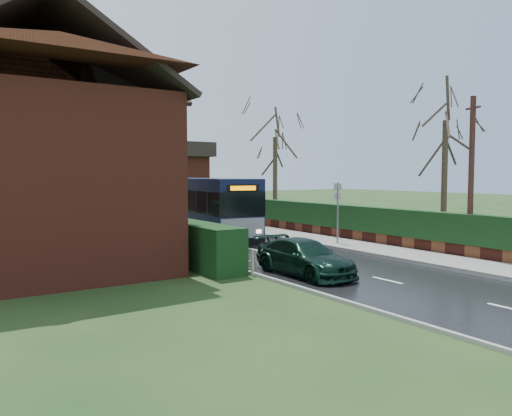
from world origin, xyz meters
TOP-DOWN VIEW (x-y plane):
  - ground at (0.00, 0.00)m, footprint 140.00×140.00m
  - road at (0.00, 10.00)m, footprint 6.00×100.00m
  - pavement at (4.25, 10.00)m, footprint 2.50×100.00m
  - kerb_right at (3.05, 10.00)m, footprint 0.12×100.00m
  - kerb_left at (-3.05, 10.00)m, footprint 0.12×100.00m
  - front_hedge at (-3.90, 5.00)m, footprint 1.20×16.00m
  - picket_fence at (-3.15, 5.00)m, footprint 0.10×16.00m
  - right_wall_hedge at (5.80, 10.00)m, footprint 0.60×50.00m
  - brick_house at (-8.73, 4.78)m, footprint 9.30×14.60m
  - bus at (0.80, 8.13)m, footprint 3.50×10.58m
  - car_silver at (-2.35, 4.52)m, footprint 1.83×3.97m
  - car_green at (-1.61, -3.83)m, footprint 1.68×4.11m
  - car_distant at (2.00, 43.61)m, footprint 2.64×3.77m
  - bus_stop_sign at (4.00, 0.66)m, footprint 0.16×0.45m
  - telegraph_pole at (5.80, -5.00)m, footprint 0.35×0.80m
  - tree_right_near at (9.00, -1.46)m, footprint 3.96×3.96m
  - tree_right_far at (9.00, 12.72)m, footprint 4.49×4.49m

SIDE VIEW (x-z plane):
  - ground at x=0.00m, z-range 0.00..0.00m
  - road at x=0.00m, z-range 0.00..0.02m
  - kerb_left at x=-3.05m, z-range 0.00..0.10m
  - pavement at x=4.25m, z-range 0.00..0.14m
  - kerb_right at x=3.05m, z-range 0.00..0.14m
  - picket_fence at x=-3.15m, z-range 0.00..0.90m
  - car_distant at x=2.00m, z-range 0.00..1.18m
  - car_green at x=-1.61m, z-range 0.00..1.19m
  - car_silver at x=-2.35m, z-range 0.00..1.32m
  - front_hedge at x=-3.90m, z-range 0.00..1.60m
  - right_wall_hedge at x=5.80m, z-range 0.12..1.92m
  - bus at x=0.80m, z-range -0.01..3.14m
  - bus_stop_sign at x=4.00m, z-range 0.48..3.47m
  - telegraph_pole at x=5.80m, z-range 0.04..6.45m
  - brick_house at x=-8.73m, z-range -0.77..9.53m
  - tree_right_near at x=9.00m, z-range 2.11..10.66m
  - tree_right_far at x=9.00m, z-range 2.14..10.81m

